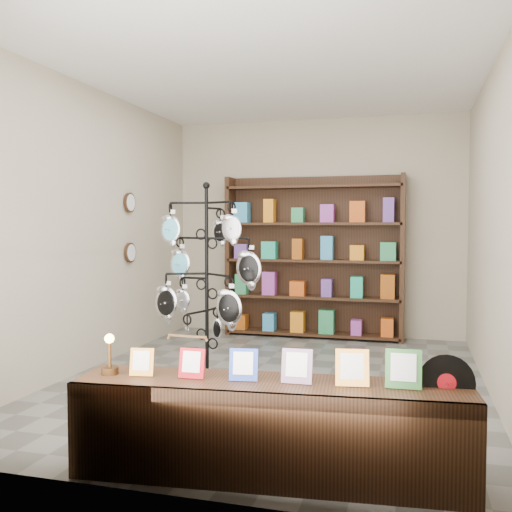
# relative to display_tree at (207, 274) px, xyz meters

# --- Properties ---
(ground) EXTENTS (5.00, 5.00, 0.00)m
(ground) POSITION_rel_display_tree_xyz_m (0.42, 0.71, -1.10)
(ground) COLOR slate
(ground) RESTS_ON ground
(room_envelope) EXTENTS (5.00, 5.00, 5.00)m
(room_envelope) POSITION_rel_display_tree_xyz_m (0.42, 0.71, 0.75)
(room_envelope) COLOR #B5A991
(room_envelope) RESTS_ON ground
(display_tree) EXTENTS (0.97, 0.90, 1.90)m
(display_tree) POSITION_rel_display_tree_xyz_m (0.00, 0.00, 0.00)
(display_tree) COLOR black
(display_tree) RESTS_ON ground
(front_shelf) EXTENTS (2.41, 0.71, 0.84)m
(front_shelf) POSITION_rel_display_tree_xyz_m (0.93, -1.40, -0.80)
(front_shelf) COLOR black
(front_shelf) RESTS_ON ground
(back_shelving) EXTENTS (2.42, 0.36, 2.20)m
(back_shelving) POSITION_rel_display_tree_xyz_m (0.42, 3.01, -0.07)
(back_shelving) COLOR black
(back_shelving) RESTS_ON ground
(wall_clocks) EXTENTS (0.03, 0.24, 0.84)m
(wall_clocks) POSITION_rel_display_tree_xyz_m (-1.55, 1.51, 0.40)
(wall_clocks) COLOR black
(wall_clocks) RESTS_ON ground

